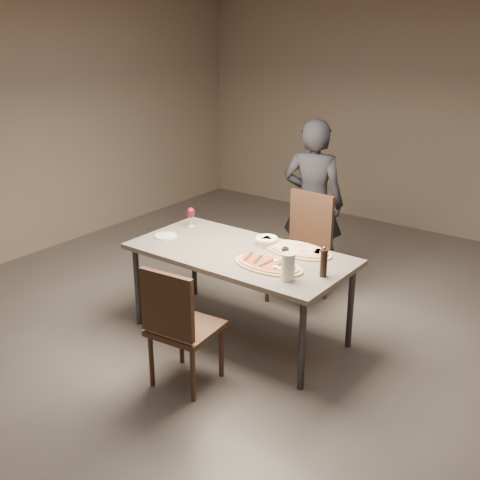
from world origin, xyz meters
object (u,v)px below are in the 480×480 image
Objects in this scene: zucchini_pizza at (268,264)px; carafe at (288,267)px; dining_table at (240,258)px; chair_far at (304,242)px; ham_pizza at (298,250)px; pepper_mill_left at (324,262)px; bread_basket at (267,240)px; chair_near at (178,322)px; diner at (313,203)px.

zucchini_pizza is 0.29m from carafe.
chair_far is at bearing 87.75° from dining_table.
zucchini_pizza is 1.11m from chair_far.
ham_pizza is (0.37, 0.28, 0.07)m from dining_table.
carafe is (-0.17, -0.21, -0.01)m from pepper_mill_left.
chair_near is (0.03, -1.12, -0.27)m from bread_basket.
diner is (-0.13, 0.38, 0.26)m from chair_far.
chair_near is (0.11, -0.87, -0.17)m from dining_table.
chair_near is at bearing -128.33° from pepper_mill_left.
pepper_mill_left is 1.60m from diner.
carafe is (0.25, -0.12, 0.09)m from zucchini_pizza.
zucchini_pizza reaches higher than ham_pizza.
chair_far is (-0.74, 0.96, -0.29)m from pepper_mill_left.
bread_basket reaches higher than zucchini_pizza.
diner is at bearing -68.31° from chair_far.
bread_basket is 0.19× the size of chair_far.
dining_table is 3.08× the size of zucchini_pizza.
pepper_mill_left is 0.27m from carafe.
chair_far reaches higher than pepper_mill_left.
pepper_mill_left is 1.25m from chair_far.
dining_table is at bearing -149.63° from ham_pizza.
dining_table is at bearing 78.80° from diner.
chair_far is (-0.32, 1.05, -0.20)m from zucchini_pizza.
carafe is at bearing -43.39° from bread_basket.
zucchini_pizza is (0.35, -0.11, 0.07)m from dining_table.
carafe is (0.52, -0.49, 0.06)m from bread_basket.
chair_far is at bearing 121.16° from zucchini_pizza.
dining_table is 0.94m from chair_far.
zucchini_pizza is 2.87× the size of carafe.
chair_far is 0.61× the size of diner.
zucchini_pizza is 0.39m from ham_pizza.
carafe reaches higher than ham_pizza.
ham_pizza is 3.16× the size of bread_basket.
pepper_mill_left is at bearing -22.38° from bread_basket.
zucchini_pizza is 0.62× the size of chair_near.
pepper_mill_left is at bearing 129.70° from chair_far.
dining_table is at bearing -107.84° from bread_basket.
ham_pizza is at bearing 71.50° from chair_near.
zucchini_pizza is at bearing 154.15° from carafe.
bread_basket is 0.12× the size of diner.
pepper_mill_left is 0.14× the size of diner.
pepper_mill_left reaches higher than ham_pizza.
diner reaches higher than bread_basket.
chair_near is 2.21m from diner.
diner is (-0.46, 1.03, 0.05)m from ham_pizza.
chair_near is (-0.49, -0.63, -0.33)m from carafe.
pepper_mill_left reaches higher than bread_basket.
carafe is 0.87m from chair_near.
diner reaches higher than dining_table.
zucchini_pizza is at bearing -53.94° from bread_basket.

